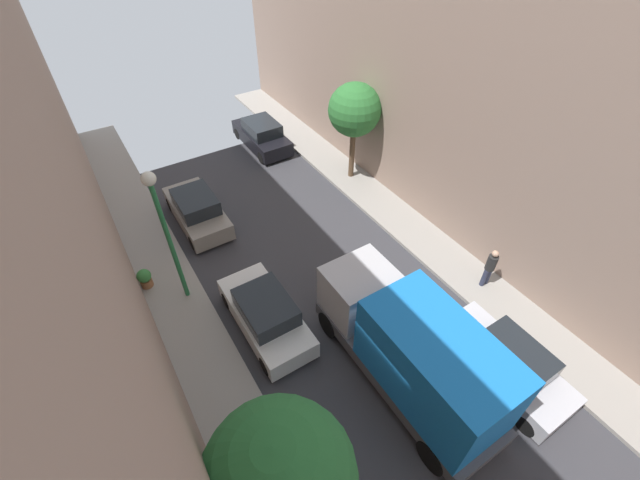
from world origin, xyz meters
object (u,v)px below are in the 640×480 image
parked_car_left_2 (266,314)px  street_tree_1 (355,110)px  parked_car_right_1 (506,363)px  delivery_truck (412,350)px  pedestrian (490,267)px  potted_plant_0 (145,278)px  lamp_post (163,222)px  street_tree_0 (279,479)px  parked_car_left_3 (197,210)px  parked_car_right_2 (262,135)px

parked_car_left_2 → street_tree_1: size_ratio=0.88×
parked_car_right_1 → delivery_truck: (-2.70, 1.48, 1.07)m
parked_car_right_1 → pedestrian: (2.47, 2.88, 0.35)m
potted_plant_0 → lamp_post: (1.14, -1.24, 3.15)m
parked_car_left_2 → delivery_truck: size_ratio=0.64×
parked_car_right_1 → street_tree_1: bearing=78.2°
parked_car_right_1 → delivery_truck: bearing=151.3°
pedestrian → parked_car_right_1: bearing=-130.7°
potted_plant_0 → lamp_post: 3.57m
parked_car_right_1 → street_tree_0: 8.46m
parked_car_left_3 → parked_car_right_1: same height
street_tree_0 → street_tree_1: size_ratio=1.14×
delivery_truck → potted_plant_0: bearing=125.1°
delivery_truck → street_tree_1: (5.12, 10.10, 1.89)m
delivery_truck → street_tree_1: size_ratio=1.38×
parked_car_left_2 → street_tree_0: street_tree_0 is taller
street_tree_0 → street_tree_1: 15.53m
parked_car_left_3 → parked_car_right_2: size_ratio=1.00×
street_tree_0 → potted_plant_0: size_ratio=6.89×
delivery_truck → parked_car_left_3: bearing=104.0°
parked_car_right_1 → parked_car_right_2: same height
parked_car_left_2 → parked_car_right_1: bearing=-46.1°
parked_car_left_2 → street_tree_1: street_tree_1 is taller
street_tree_1 → lamp_post: size_ratio=0.88×
parked_car_right_1 → street_tree_1: street_tree_1 is taller
street_tree_0 → potted_plant_0: (-0.72, 9.83, -3.62)m
pedestrian → street_tree_1: size_ratio=0.36×
street_tree_0 → street_tree_1: street_tree_0 is taller
parked_car_left_3 → potted_plant_0: bearing=-138.9°
parked_car_left_2 → lamp_post: (-1.90, 2.80, 3.00)m
pedestrian → street_tree_0: size_ratio=0.31×
parked_car_left_3 → delivery_truck: size_ratio=0.64×
street_tree_0 → lamp_post: size_ratio=1.01×
parked_car_right_1 → pedestrian: 3.81m
parked_car_right_2 → delivery_truck: size_ratio=0.64×
parked_car_right_2 → street_tree_1: size_ratio=0.88×
parked_car_left_3 → street_tree_0: street_tree_0 is taller
parked_car_right_2 → street_tree_1: (2.42, -5.21, 2.96)m
pedestrian → street_tree_0: street_tree_0 is taller
street_tree_1 → potted_plant_0: bearing=-170.0°
delivery_truck → lamp_post: bearing=123.6°
parked_car_left_2 → pedestrian: 8.34m
parked_car_left_3 → parked_car_right_1: size_ratio=1.00×
parked_car_left_2 → delivery_truck: delivery_truck is taller
parked_car_right_1 → pedestrian: bearing=49.3°
parked_car_left_2 → street_tree_0: size_ratio=0.77×
parked_car_right_2 → street_tree_1: street_tree_1 is taller
pedestrian → potted_plant_0: size_ratio=2.17×
parked_car_left_3 → lamp_post: lamp_post is taller
street_tree_1 → lamp_post: (-9.72, -3.17, 0.04)m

